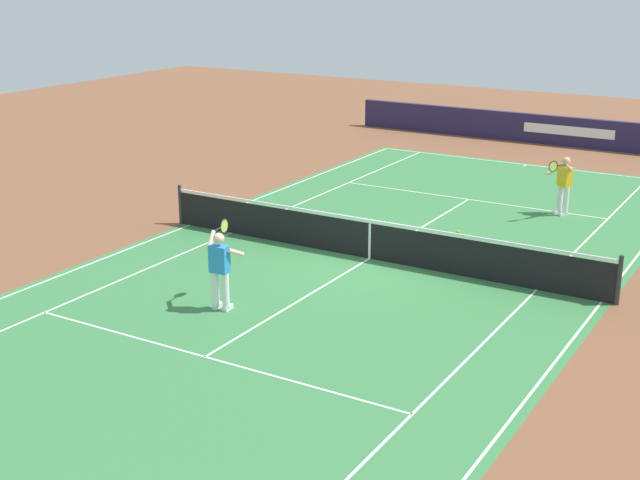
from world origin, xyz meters
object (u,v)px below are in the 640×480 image
object	(u,v)px
tennis_player_far	(564,183)
tennis_ball	(458,232)
tennis_player_near	(220,266)
tennis_net	(370,239)

from	to	relation	value
tennis_player_far	tennis_ball	world-z (taller)	tennis_player_far
tennis_player_near	tennis_player_far	world-z (taller)	same
tennis_player_near	tennis_player_far	bearing A→B (deg)	159.40
tennis_player_far	tennis_ball	bearing A→B (deg)	-30.31
tennis_player_near	tennis_ball	xyz separation A→B (m)	(-7.47, 2.15, -0.90)
tennis_ball	tennis_net	bearing A→B (deg)	-18.60
tennis_net	tennis_player_far	distance (m)	6.84
tennis_net	tennis_ball	world-z (taller)	tennis_net
tennis_ball	tennis_player_near	bearing A→B (deg)	-16.08
tennis_player_far	tennis_ball	distance (m)	3.74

